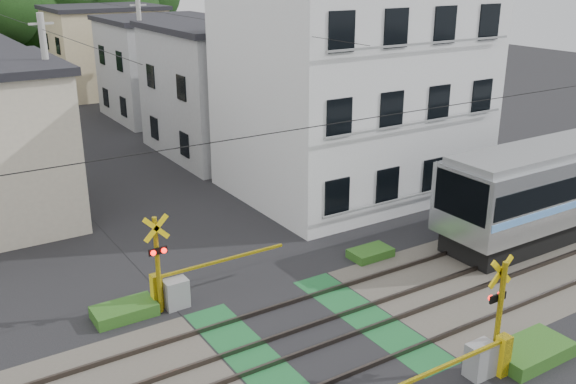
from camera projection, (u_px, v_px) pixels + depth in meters
ground at (314, 338)px, 17.57m from camera, size 120.00×120.00×0.00m
track_bed at (314, 337)px, 17.56m from camera, size 120.00×120.00×0.14m
crossing_signal_near at (486, 351)px, 15.74m from camera, size 4.74×0.65×3.09m
crossing_signal_far at (172, 286)px, 18.93m from camera, size 4.74×0.65×3.09m
apartment_block at (352, 86)px, 27.85m from camera, size 10.20×8.36×9.30m
houses_row at (65, 81)px, 37.22m from camera, size 22.07×31.35×6.80m
tree_hill at (1, 17)px, 55.11m from camera, size 40.00×12.79×11.42m
catenary at (478, 174)px, 19.39m from camera, size 60.00×5.04×7.00m
utility_poles at (52, 76)px, 33.96m from camera, size 7.90×42.00×8.00m
pedestrian at (53, 102)px, 43.77m from camera, size 0.62×0.44×1.61m
weed_patches at (366, 316)px, 18.33m from camera, size 10.25×8.80×0.40m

